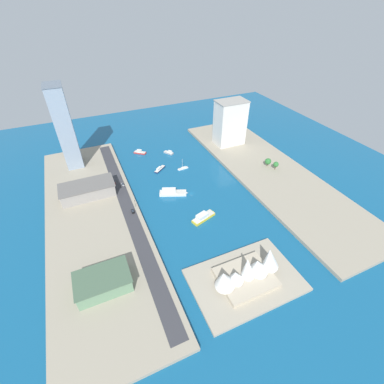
% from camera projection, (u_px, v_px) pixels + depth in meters
% --- Properties ---
extents(ground_plane, '(440.00, 440.00, 0.00)m').
position_uv_depth(ground_plane, '(191.00, 193.00, 236.27)').
color(ground_plane, '#145684').
extents(quay_west, '(70.00, 240.00, 2.85)m').
position_uv_depth(quay_west, '(269.00, 171.00, 262.17)').
color(quay_west, '#9E937F').
rests_on(quay_west, ground_plane).
extents(quay_east, '(70.00, 240.00, 2.85)m').
position_uv_depth(quay_east, '(94.00, 218.00, 208.63)').
color(quay_east, '#9E937F').
rests_on(quay_east, ground_plane).
extents(peninsula_point, '(66.88, 44.57, 2.00)m').
position_uv_depth(peninsula_point, '(245.00, 280.00, 165.11)').
color(peninsula_point, '#A89E89').
rests_on(peninsula_point, ground_plane).
extents(road_strip, '(10.14, 228.00, 0.15)m').
position_uv_depth(road_strip, '(128.00, 208.00, 216.28)').
color(road_strip, '#38383D').
rests_on(road_strip, quay_east).
extents(ferry_yellow_fast, '(21.79, 11.94, 5.63)m').
position_uv_depth(ferry_yellow_fast, '(203.00, 217.00, 208.81)').
color(ferry_yellow_fast, yellow).
rests_on(ferry_yellow_fast, ground_plane).
extents(ferry_white_commuter, '(24.97, 15.33, 6.05)m').
position_uv_depth(ferry_white_commuter, '(172.00, 192.00, 233.91)').
color(ferry_white_commuter, silver).
rests_on(ferry_white_commuter, ground_plane).
extents(yacht_sleek_gray, '(9.37, 11.52, 3.85)m').
position_uv_depth(yacht_sleek_gray, '(169.00, 152.00, 291.99)').
color(yacht_sleek_gray, '#999EA3').
rests_on(yacht_sleek_gray, ground_plane).
extents(sailboat_small_white, '(11.41, 3.43, 11.89)m').
position_uv_depth(sailboat_small_white, '(183.00, 168.00, 267.52)').
color(sailboat_small_white, white).
rests_on(sailboat_small_white, ground_plane).
extents(patrol_launch_navy, '(13.87, 12.14, 3.53)m').
position_uv_depth(patrol_launch_navy, '(160.00, 169.00, 265.78)').
color(patrol_launch_navy, '#1E284C').
rests_on(patrol_launch_navy, ground_plane).
extents(tugboat_red, '(13.02, 12.00, 3.90)m').
position_uv_depth(tugboat_red, '(140.00, 152.00, 292.61)').
color(tugboat_red, red).
rests_on(tugboat_red, ground_plane).
extents(tower_tall_glass, '(15.34, 22.74, 77.88)m').
position_uv_depth(tower_tall_glass, '(65.00, 128.00, 246.64)').
color(tower_tall_glass, '#8C9EB2').
rests_on(tower_tall_glass, quay_east).
extents(hotel_broad_white, '(32.63, 21.63, 48.37)m').
position_uv_depth(hotel_broad_white, '(230.00, 123.00, 292.38)').
color(hotel_broad_white, silver).
rests_on(hotel_broad_white, quay_west).
extents(carpark_squat_concrete, '(44.78, 22.22, 10.85)m').
position_uv_depth(carpark_squat_concrete, '(88.00, 190.00, 226.57)').
color(carpark_squat_concrete, gray).
rests_on(carpark_squat_concrete, quay_east).
extents(terminal_long_green, '(31.88, 21.07, 9.75)m').
position_uv_depth(terminal_long_green, '(103.00, 282.00, 156.42)').
color(terminal_long_green, slate).
rests_on(terminal_long_green, quay_east).
extents(pickup_red, '(2.19, 4.99, 1.65)m').
position_uv_depth(pickup_red, '(114.00, 183.00, 242.48)').
color(pickup_red, black).
rests_on(pickup_red, road_strip).
extents(sedan_silver, '(1.93, 4.32, 1.44)m').
position_uv_depth(sedan_silver, '(123.00, 184.00, 240.71)').
color(sedan_silver, black).
rests_on(sedan_silver, road_strip).
extents(suv_black, '(2.05, 4.83, 1.67)m').
position_uv_depth(suv_black, '(133.00, 211.00, 211.55)').
color(suv_black, black).
rests_on(suv_black, road_strip).
extents(traffic_light_waterfront, '(0.36, 0.36, 6.50)m').
position_uv_depth(traffic_light_waterfront, '(135.00, 202.00, 215.24)').
color(traffic_light_waterfront, black).
rests_on(traffic_light_waterfront, quay_east).
extents(opera_landmark, '(45.58, 27.32, 21.67)m').
position_uv_depth(opera_landmark, '(248.00, 271.00, 160.12)').
color(opera_landmark, '#BCAD93').
rests_on(opera_landmark, peninsula_point).
extents(park_tree_cluster, '(8.83, 13.80, 8.72)m').
position_uv_depth(park_tree_cluster, '(271.00, 162.00, 261.41)').
color(park_tree_cluster, brown).
rests_on(park_tree_cluster, quay_west).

